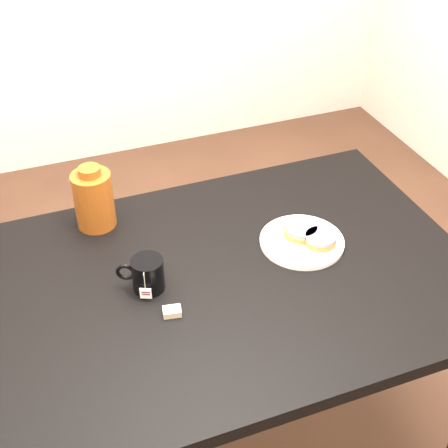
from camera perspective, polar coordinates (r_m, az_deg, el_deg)
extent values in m
plane|color=brown|center=(2.23, -0.78, -19.36)|extent=(4.00, 4.00, 0.00)
cube|color=black|center=(1.67, -0.98, -5.46)|extent=(1.40, 0.90, 0.04)
cylinder|color=black|center=(2.40, 10.34, -2.34)|extent=(0.06, 0.06, 0.71)
cylinder|color=white|center=(1.78, 7.13, -1.60)|extent=(0.24, 0.24, 0.01)
torus|color=white|center=(1.77, 7.14, -1.44)|extent=(0.23, 0.23, 0.01)
cylinder|color=brown|center=(1.79, 7.08, -0.67)|extent=(0.13, 0.13, 0.02)
cylinder|color=#8F7BA6|center=(1.78, 7.11, -0.33)|extent=(0.12, 0.12, 0.01)
cylinder|color=brown|center=(1.76, 8.79, -1.48)|extent=(0.11, 0.11, 0.02)
cylinder|color=#8F7BA6|center=(1.75, 8.83, -1.13)|extent=(0.10, 0.10, 0.01)
cylinder|color=black|center=(1.61, -6.97, -4.59)|extent=(0.11, 0.11, 0.09)
cylinder|color=black|center=(1.58, -7.07, -3.56)|extent=(0.07, 0.07, 0.00)
torus|color=black|center=(1.62, -9.00, -4.37)|extent=(0.05, 0.03, 0.05)
cylinder|color=beige|center=(1.56, -7.29, -5.14)|extent=(0.00, 0.00, 0.05)
cube|color=white|center=(1.59, -7.17, -6.27)|extent=(0.03, 0.01, 0.03)
cube|color=#C6B793|center=(1.56, -4.77, -7.98)|extent=(0.05, 0.04, 0.02)
cylinder|color=#62290C|center=(1.83, -11.82, 2.16)|extent=(0.14, 0.14, 0.17)
cylinder|color=#62290C|center=(1.77, -12.21, 4.73)|extent=(0.06, 0.06, 0.02)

